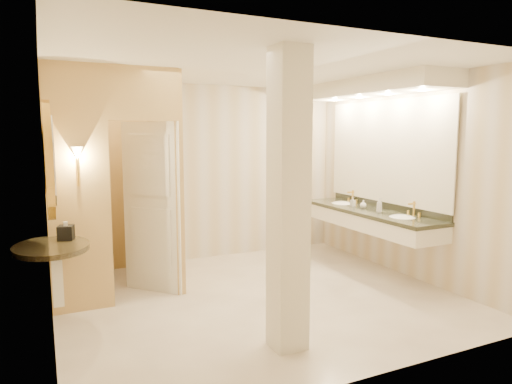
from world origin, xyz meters
TOP-DOWN VIEW (x-y plane):
  - floor at (0.00, 0.00)m, footprint 4.50×4.50m
  - ceiling at (0.00, 0.00)m, footprint 4.50×4.50m
  - wall_back at (0.00, 2.00)m, footprint 4.50×0.02m
  - wall_front at (0.00, -2.00)m, footprint 4.50×0.02m
  - wall_left at (-2.25, 0.00)m, footprint 0.02×4.00m
  - wall_right at (2.25, 0.00)m, footprint 0.02×4.00m
  - toilet_closet at (-1.14, 0.96)m, footprint 1.50×1.55m
  - wall_sconce at (-1.93, 0.43)m, footprint 0.14×0.14m
  - vanity at (1.98, 0.40)m, footprint 0.75×2.63m
  - console_shelf at (-2.21, 0.05)m, footprint 0.88×0.88m
  - pillar at (-0.30, -1.24)m, footprint 0.30×0.30m
  - tissue_box at (-2.08, 0.23)m, footprint 0.18×0.18m
  - toilet at (-1.66, 1.50)m, footprint 0.55×0.78m
  - soap_bottle_a at (1.93, 0.76)m, footprint 0.07×0.07m
  - soap_bottle_b at (1.94, 0.53)m, footprint 0.10×0.10m
  - soap_bottle_c at (1.91, 0.15)m, footprint 0.10×0.10m

SIDE VIEW (x-z plane):
  - floor at x=0.00m, z-range 0.00..0.00m
  - toilet at x=-1.66m, z-range 0.00..0.72m
  - soap_bottle_b at x=1.94m, z-range 0.88..1.00m
  - soap_bottle_a at x=1.93m, z-range 0.88..1.01m
  - tissue_box at x=-2.08m, z-range 0.88..1.02m
  - soap_bottle_c at x=1.91m, z-range 0.88..1.08m
  - console_shelf at x=-2.21m, z-range 0.39..2.28m
  - wall_back at x=0.00m, z-range 0.00..2.70m
  - wall_front at x=0.00m, z-range 0.00..2.70m
  - wall_left at x=-2.25m, z-range 0.00..2.70m
  - wall_right at x=2.25m, z-range 0.00..2.70m
  - pillar at x=-0.30m, z-range 0.00..2.70m
  - toilet_closet at x=-1.14m, z-range 0.04..2.74m
  - vanity at x=1.98m, z-range 0.58..2.67m
  - wall_sconce at x=-1.93m, z-range 1.52..1.94m
  - ceiling at x=0.00m, z-range 2.70..2.70m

